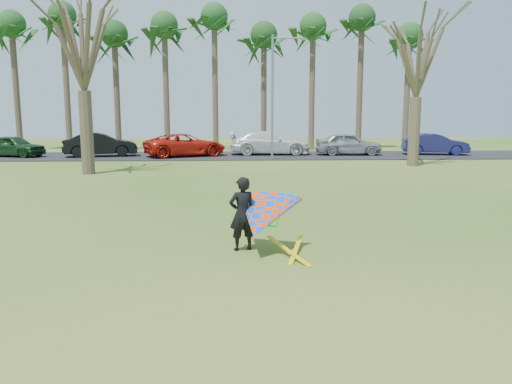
{
  "coord_description": "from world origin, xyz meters",
  "views": [
    {
      "loc": [
        -0.6,
        -10.81,
        3.18
      ],
      "look_at": [
        0.0,
        2.0,
        1.1
      ],
      "focal_mm": 35.0,
      "sensor_mm": 36.0,
      "label": 1
    }
  ],
  "objects_px": {
    "streetlight": "(275,91)",
    "car_5": "(435,144)",
    "kite_flyer": "(260,216)",
    "car_3": "(270,143)",
    "car_0": "(14,146)",
    "bare_tree_right": "(418,51)",
    "bare_tree_left": "(81,34)",
    "car_2": "(185,145)",
    "car_4": "(348,144)",
    "car_1": "(101,145)"
  },
  "relations": [
    {
      "from": "streetlight",
      "to": "car_3",
      "type": "bearing_deg",
      "value": 90.75
    },
    {
      "from": "bare_tree_right",
      "to": "streetlight",
      "type": "distance_m",
      "value": 9.05
    },
    {
      "from": "bare_tree_right",
      "to": "car_2",
      "type": "xyz_separation_m",
      "value": [
        -13.92,
        6.43,
        -5.72
      ]
    },
    {
      "from": "car_2",
      "to": "car_4",
      "type": "relative_size",
      "value": 1.2
    },
    {
      "from": "car_3",
      "to": "car_5",
      "type": "relative_size",
      "value": 1.27
    },
    {
      "from": "car_3",
      "to": "kite_flyer",
      "type": "distance_m",
      "value": 25.5
    },
    {
      "from": "bare_tree_right",
      "to": "car_4",
      "type": "distance_m",
      "value": 9.28
    },
    {
      "from": "bare_tree_left",
      "to": "bare_tree_right",
      "type": "distance_m",
      "value": 18.25
    },
    {
      "from": "kite_flyer",
      "to": "car_5",
      "type": "bearing_deg",
      "value": 60.26
    },
    {
      "from": "streetlight",
      "to": "car_2",
      "type": "height_order",
      "value": "streetlight"
    },
    {
      "from": "car_3",
      "to": "car_5",
      "type": "bearing_deg",
      "value": -91.53
    },
    {
      "from": "bare_tree_right",
      "to": "car_1",
      "type": "xyz_separation_m",
      "value": [
        -19.83,
        6.56,
        -5.69
      ]
    },
    {
      "from": "bare_tree_right",
      "to": "streetlight",
      "type": "bearing_deg",
      "value": 152.97
    },
    {
      "from": "bare_tree_left",
      "to": "car_5",
      "type": "relative_size",
      "value": 2.1
    },
    {
      "from": "streetlight",
      "to": "car_5",
      "type": "xyz_separation_m",
      "value": [
        11.98,
        2.9,
        -3.64
      ]
    },
    {
      "from": "streetlight",
      "to": "car_5",
      "type": "distance_m",
      "value": 12.85
    },
    {
      "from": "car_0",
      "to": "car_3",
      "type": "distance_m",
      "value": 17.95
    },
    {
      "from": "bare_tree_left",
      "to": "car_2",
      "type": "distance_m",
      "value": 11.93
    },
    {
      "from": "car_1",
      "to": "car_5",
      "type": "bearing_deg",
      "value": -102.55
    },
    {
      "from": "bare_tree_left",
      "to": "bare_tree_right",
      "type": "bearing_deg",
      "value": 9.46
    },
    {
      "from": "car_3",
      "to": "kite_flyer",
      "type": "relative_size",
      "value": 2.45
    },
    {
      "from": "bare_tree_right",
      "to": "car_5",
      "type": "xyz_separation_m",
      "value": [
        4.13,
        6.9,
        -5.75
      ]
    },
    {
      "from": "bare_tree_left",
      "to": "bare_tree_right",
      "type": "relative_size",
      "value": 1.05
    },
    {
      "from": "streetlight",
      "to": "car_4",
      "type": "bearing_deg",
      "value": 27.96
    },
    {
      "from": "car_5",
      "to": "kite_flyer",
      "type": "distance_m",
      "value": 28.47
    },
    {
      "from": "streetlight",
      "to": "bare_tree_right",
      "type": "bearing_deg",
      "value": -27.03
    },
    {
      "from": "bare_tree_left",
      "to": "car_4",
      "type": "relative_size",
      "value": 2.05
    },
    {
      "from": "car_1",
      "to": "car_4",
      "type": "height_order",
      "value": "car_1"
    },
    {
      "from": "car_1",
      "to": "car_2",
      "type": "distance_m",
      "value": 5.91
    },
    {
      "from": "bare_tree_left",
      "to": "car_2",
      "type": "height_order",
      "value": "bare_tree_left"
    },
    {
      "from": "bare_tree_left",
      "to": "bare_tree_right",
      "type": "xyz_separation_m",
      "value": [
        18.0,
        3.0,
        -0.35
      ]
    },
    {
      "from": "car_0",
      "to": "car_4",
      "type": "distance_m",
      "value": 23.59
    },
    {
      "from": "bare_tree_left",
      "to": "car_4",
      "type": "xyz_separation_m",
      "value": [
        15.77,
        9.98,
        -6.05
      ]
    },
    {
      "from": "car_0",
      "to": "kite_flyer",
      "type": "distance_m",
      "value": 29.12
    },
    {
      "from": "bare_tree_left",
      "to": "kite_flyer",
      "type": "distance_m",
      "value": 17.91
    },
    {
      "from": "bare_tree_right",
      "to": "streetlight",
      "type": "xyz_separation_m",
      "value": [
        -7.84,
        4.0,
        -2.1
      ]
    },
    {
      "from": "kite_flyer",
      "to": "car_2",
      "type": "bearing_deg",
      "value": 99.2
    },
    {
      "from": "streetlight",
      "to": "car_4",
      "type": "relative_size",
      "value": 1.69
    },
    {
      "from": "bare_tree_right",
      "to": "kite_flyer",
      "type": "xyz_separation_m",
      "value": [
        -9.99,
        -17.82,
        -5.72
      ]
    },
    {
      "from": "kite_flyer",
      "to": "bare_tree_right",
      "type": "bearing_deg",
      "value": 60.73
    },
    {
      "from": "bare_tree_right",
      "to": "streetlight",
      "type": "relative_size",
      "value": 1.15
    },
    {
      "from": "car_0",
      "to": "kite_flyer",
      "type": "relative_size",
      "value": 1.82
    },
    {
      "from": "car_0",
      "to": "car_1",
      "type": "bearing_deg",
      "value": -73.23
    },
    {
      "from": "car_1",
      "to": "car_4",
      "type": "relative_size",
      "value": 1.05
    },
    {
      "from": "bare_tree_right",
      "to": "car_0",
      "type": "relative_size",
      "value": 2.12
    },
    {
      "from": "car_0",
      "to": "car_2",
      "type": "xyz_separation_m",
      "value": [
        11.89,
        -0.2,
        0.05
      ]
    },
    {
      "from": "streetlight",
      "to": "car_4",
      "type": "distance_m",
      "value": 7.3
    },
    {
      "from": "bare_tree_left",
      "to": "kite_flyer",
      "type": "bearing_deg",
      "value": -61.62
    },
    {
      "from": "car_0",
      "to": "streetlight",
      "type": "bearing_deg",
      "value": -80.93
    },
    {
      "from": "car_2",
      "to": "bare_tree_right",
      "type": "bearing_deg",
      "value": -139.43
    }
  ]
}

